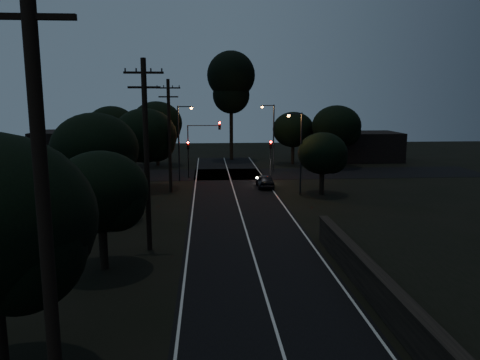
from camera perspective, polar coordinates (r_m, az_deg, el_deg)
road_surface at (r=43.87m, az=-0.67°, el=-1.58°), size 60.00×70.00×0.03m
utility_pole_near at (r=10.67m, az=-22.71°, el=-4.89°), size 2.20×0.30×12.00m
utility_pole_mid at (r=27.17m, az=-11.34°, el=3.27°), size 2.20×0.30×11.00m
utility_pole_far at (r=44.03m, az=-8.61°, el=5.55°), size 2.20×0.30×10.50m
tree_left_b at (r=24.72m, az=-16.29°, el=-1.63°), size 4.89×4.89×6.21m
tree_left_c at (r=34.72m, az=-16.94°, el=3.32°), size 6.18×6.18×7.81m
tree_left_d at (r=46.15m, az=-11.26°, el=5.16°), size 6.18×6.18×7.84m
tree_far_nw at (r=62.04m, az=-9.92°, el=6.72°), size 6.61×6.61×8.37m
tree_far_w at (r=58.84m, az=-15.18°, el=6.03°), size 6.15×6.15×7.84m
tree_far_ne at (r=62.93m, az=6.70°, el=6.02°), size 5.51×5.51×6.97m
tree_far_e at (r=61.12m, az=11.90°, el=6.31°), size 6.21×6.21×7.87m
tree_right_a at (r=43.35m, az=10.26°, el=3.08°), size 4.51×4.51×5.73m
tall_pine at (r=66.90m, az=-1.09°, el=11.89°), size 6.72×6.72×15.27m
building_left at (r=66.44m, az=-19.35°, el=3.73°), size 10.00×8.00×4.40m
building_right at (r=68.94m, az=15.05°, el=4.00°), size 9.00×7.00×4.00m
signal_left at (r=52.15m, az=-6.33°, el=3.36°), size 0.28×0.35×4.10m
signal_right at (r=52.60m, az=3.75°, el=3.45°), size 0.28×0.35×4.10m
signal_mast at (r=51.96m, az=-4.50°, el=5.03°), size 3.70×0.35×6.25m
streetlight_a at (r=50.02m, az=-7.27°, el=5.13°), size 1.66×0.26×8.00m
streetlight_b at (r=56.49m, az=3.93°, el=5.74°), size 1.66×0.26×8.00m
streetlight_c at (r=42.85m, az=7.23°, el=3.93°), size 1.46×0.26×7.50m
car at (r=46.47m, az=3.08°, el=-0.11°), size 1.58×3.93×1.34m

